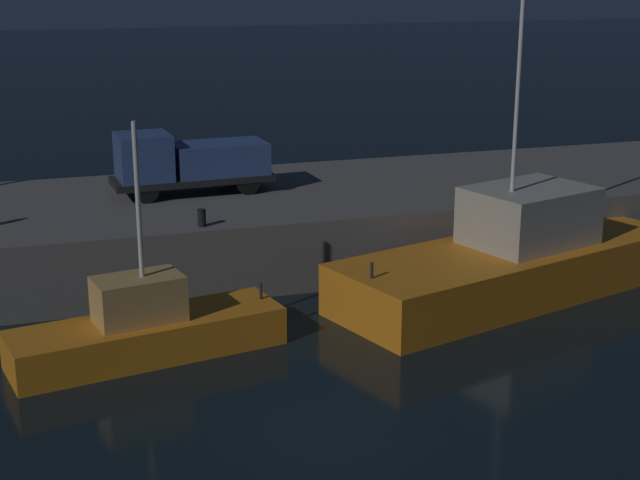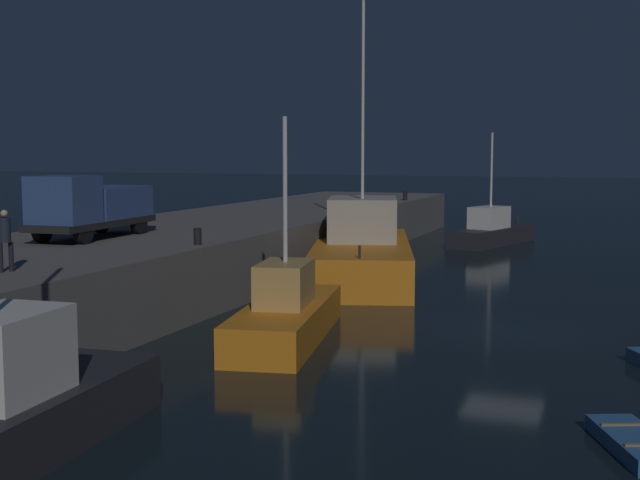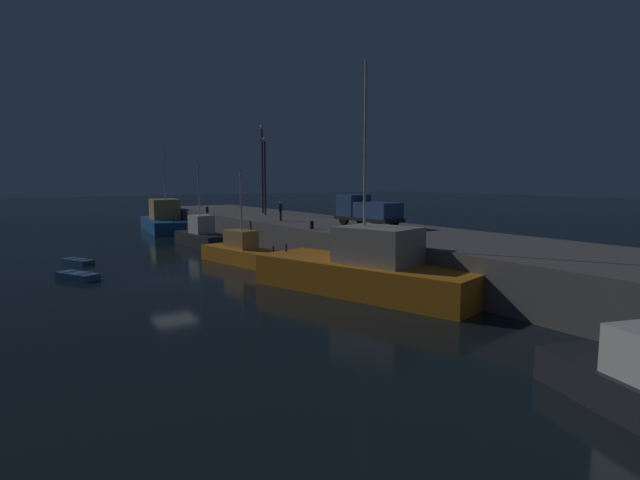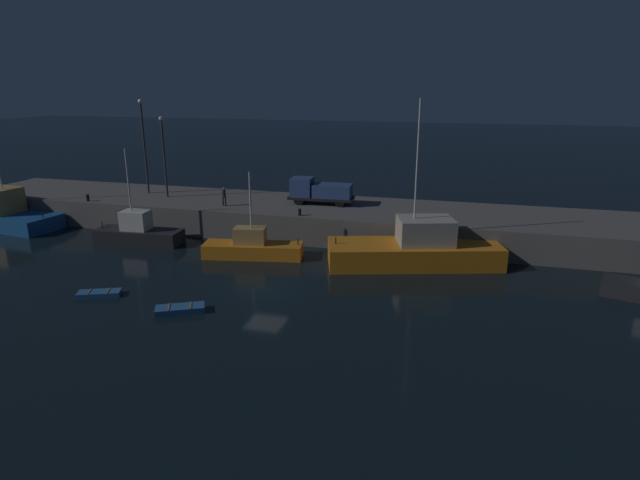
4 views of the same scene
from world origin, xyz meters
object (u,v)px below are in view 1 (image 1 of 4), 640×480
at_px(bollard_east, 202,218).
at_px(fishing_boat_black, 146,330).
at_px(fishing_boat_blue, 513,259).
at_px(utility_truck, 188,162).

bearing_deg(bollard_east, fishing_boat_black, -119.96).
height_order(fishing_boat_blue, utility_truck, fishing_boat_blue).
height_order(utility_truck, bollard_east, utility_truck).
distance_m(fishing_boat_blue, fishing_boat_black, 12.74).
xyz_separation_m(fishing_boat_black, utility_truck, (2.97, 9.15, 2.92)).
relative_size(utility_truck, bollard_east, 10.47).
bearing_deg(fishing_boat_black, utility_truck, 72.00).
relative_size(fishing_boat_blue, bollard_east, 23.25).
bearing_deg(fishing_boat_blue, utility_truck, 141.91).
xyz_separation_m(fishing_boat_black, bollard_east, (2.54, 4.40, 1.99)).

